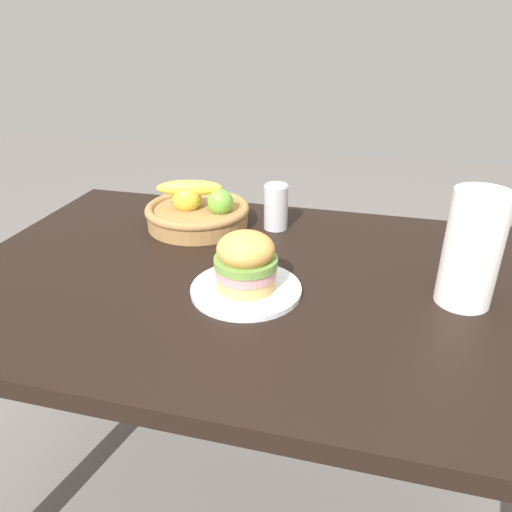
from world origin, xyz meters
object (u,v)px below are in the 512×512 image
soda_can (276,207)px  paper_towel_roll (472,249)px  fruit_basket (198,211)px  plate (246,289)px  sandwich (246,261)px

soda_can → paper_towel_roll: size_ratio=0.53×
soda_can → fruit_basket: fruit_basket is taller
soda_can → fruit_basket: 0.22m
plate → fruit_basket: 0.39m
soda_can → plate: bearing=-88.0°
sandwich → fruit_basket: bearing=125.5°
sandwich → paper_towel_roll: (0.44, 0.07, 0.05)m
plate → soda_can: size_ratio=1.89×
plate → fruit_basket: bearing=125.5°
soda_can → paper_towel_roll: bearing=-31.8°
soda_can → paper_towel_roll: 0.54m
paper_towel_roll → sandwich: bearing=-170.6°
sandwich → soda_can: 0.36m
plate → soda_can: (-0.01, 0.36, 0.06)m
sandwich → fruit_basket: size_ratio=0.46×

